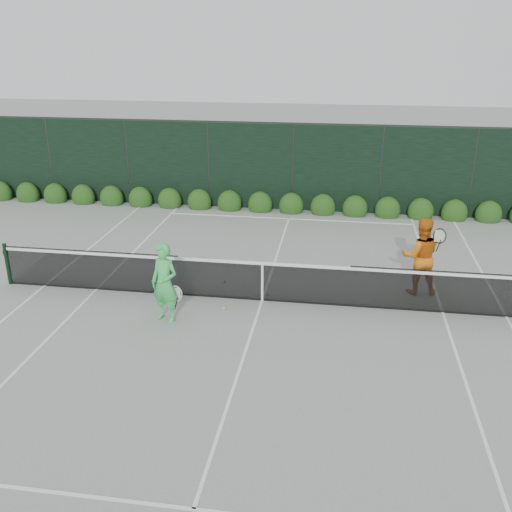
# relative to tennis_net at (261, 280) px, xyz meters

# --- Properties ---
(ground) EXTENTS (80.00, 80.00, 0.00)m
(ground) POSITION_rel_tennis_net_xyz_m (0.02, 0.00, -0.53)
(ground) COLOR gray
(ground) RESTS_ON ground
(tennis_net) EXTENTS (12.90, 0.10, 1.07)m
(tennis_net) POSITION_rel_tennis_net_xyz_m (0.00, 0.00, 0.00)
(tennis_net) COLOR black
(tennis_net) RESTS_ON ground
(player_woman) EXTENTS (0.75, 0.63, 1.77)m
(player_woman) POSITION_rel_tennis_net_xyz_m (-1.91, -1.27, 0.35)
(player_woman) COLOR #3CCF5D
(player_woman) RESTS_ON ground
(player_man) EXTENTS (0.98, 0.78, 1.88)m
(player_man) POSITION_rel_tennis_net_xyz_m (3.67, 1.04, 0.41)
(player_man) COLOR orange
(player_man) RESTS_ON ground
(court_lines) EXTENTS (11.03, 23.83, 0.01)m
(court_lines) POSITION_rel_tennis_net_xyz_m (0.02, 0.00, -0.53)
(court_lines) COLOR white
(court_lines) RESTS_ON ground
(windscreen_fence) EXTENTS (32.00, 21.07, 3.06)m
(windscreen_fence) POSITION_rel_tennis_net_xyz_m (0.02, -2.71, 0.98)
(windscreen_fence) COLOR black
(windscreen_fence) RESTS_ON ground
(hedge_row) EXTENTS (31.66, 0.65, 0.94)m
(hedge_row) POSITION_rel_tennis_net_xyz_m (0.02, 7.15, -0.30)
(hedge_row) COLOR #15360E
(hedge_row) RESTS_ON ground
(tennis_balls) EXTENTS (1.22, 1.56, 0.07)m
(tennis_balls) POSITION_rel_tennis_net_xyz_m (-0.57, 0.19, -0.50)
(tennis_balls) COLOR #C8DD31
(tennis_balls) RESTS_ON ground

